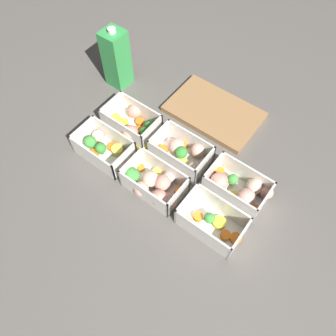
{
  "coord_description": "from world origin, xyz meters",
  "views": [
    {
      "loc": [
        0.28,
        -0.37,
        0.78
      ],
      "look_at": [
        0.0,
        0.0,
        0.02
      ],
      "focal_mm": 35.0,
      "sensor_mm": 36.0,
      "label": 1
    }
  ],
  "objects_px": {
    "container_near_center": "(155,185)",
    "container_far_right": "(239,189)",
    "container_near_left": "(102,146)",
    "container_near_right": "(212,222)",
    "juice_carton": "(116,59)",
    "container_far_center": "(184,153)",
    "container_far_left": "(133,125)"
  },
  "relations": [
    {
      "from": "container_near_center",
      "to": "container_far_right",
      "type": "relative_size",
      "value": 0.98
    },
    {
      "from": "container_near_left",
      "to": "container_near_right",
      "type": "relative_size",
      "value": 0.94
    },
    {
      "from": "container_near_left",
      "to": "juice_carton",
      "type": "distance_m",
      "value": 0.29
    },
    {
      "from": "container_near_left",
      "to": "container_far_right",
      "type": "distance_m",
      "value": 0.4
    },
    {
      "from": "container_near_center",
      "to": "container_far_center",
      "type": "distance_m",
      "value": 0.13
    },
    {
      "from": "container_far_left",
      "to": "juice_carton",
      "type": "height_order",
      "value": "juice_carton"
    },
    {
      "from": "container_far_left",
      "to": "container_near_left",
      "type": "bearing_deg",
      "value": -99.66
    },
    {
      "from": "container_near_right",
      "to": "container_far_center",
      "type": "distance_m",
      "value": 0.21
    },
    {
      "from": "container_near_center",
      "to": "container_far_center",
      "type": "xyz_separation_m",
      "value": [
        0.0,
        0.13,
        -0.0
      ]
    },
    {
      "from": "container_near_center",
      "to": "container_far_left",
      "type": "xyz_separation_m",
      "value": [
        -0.18,
        0.12,
        -0.0
      ]
    },
    {
      "from": "container_far_center",
      "to": "juice_carton",
      "type": "xyz_separation_m",
      "value": [
        -0.35,
        0.12,
        0.07
      ]
    },
    {
      "from": "container_far_left",
      "to": "container_near_center",
      "type": "bearing_deg",
      "value": -34.25
    },
    {
      "from": "container_far_right",
      "to": "juice_carton",
      "type": "xyz_separation_m",
      "value": [
        -0.53,
        0.12,
        0.07
      ]
    },
    {
      "from": "container_near_center",
      "to": "container_far_left",
      "type": "bearing_deg",
      "value": 145.75
    },
    {
      "from": "container_far_center",
      "to": "juice_carton",
      "type": "distance_m",
      "value": 0.38
    },
    {
      "from": "container_near_left",
      "to": "container_far_center",
      "type": "xyz_separation_m",
      "value": [
        0.2,
        0.12,
        0.0
      ]
    },
    {
      "from": "container_far_left",
      "to": "container_far_right",
      "type": "height_order",
      "value": "same"
    },
    {
      "from": "container_near_right",
      "to": "juice_carton",
      "type": "height_order",
      "value": "juice_carton"
    },
    {
      "from": "container_near_center",
      "to": "juice_carton",
      "type": "bearing_deg",
      "value": 144.29
    },
    {
      "from": "container_near_right",
      "to": "container_far_center",
      "type": "height_order",
      "value": "same"
    },
    {
      "from": "container_far_center",
      "to": "container_far_right",
      "type": "bearing_deg",
      "value": -0.65
    },
    {
      "from": "container_near_right",
      "to": "juice_carton",
      "type": "bearing_deg",
      "value": 154.91
    },
    {
      "from": "container_near_right",
      "to": "container_near_left",
      "type": "bearing_deg",
      "value": 179.58
    },
    {
      "from": "container_near_right",
      "to": "juice_carton",
      "type": "relative_size",
      "value": 0.84
    },
    {
      "from": "container_far_center",
      "to": "container_far_right",
      "type": "distance_m",
      "value": 0.18
    },
    {
      "from": "container_far_right",
      "to": "container_near_left",
      "type": "bearing_deg",
      "value": -162.67
    },
    {
      "from": "container_near_left",
      "to": "container_far_right",
      "type": "relative_size",
      "value": 0.9
    },
    {
      "from": "container_near_center",
      "to": "juice_carton",
      "type": "height_order",
      "value": "juice_carton"
    },
    {
      "from": "container_near_center",
      "to": "container_far_center",
      "type": "relative_size",
      "value": 1.08
    },
    {
      "from": "container_near_left",
      "to": "juice_carton",
      "type": "height_order",
      "value": "juice_carton"
    },
    {
      "from": "container_near_right",
      "to": "juice_carton",
      "type": "xyz_separation_m",
      "value": [
        -0.52,
        0.24,
        0.07
      ]
    },
    {
      "from": "container_near_center",
      "to": "container_near_right",
      "type": "relative_size",
      "value": 1.02
    }
  ]
}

